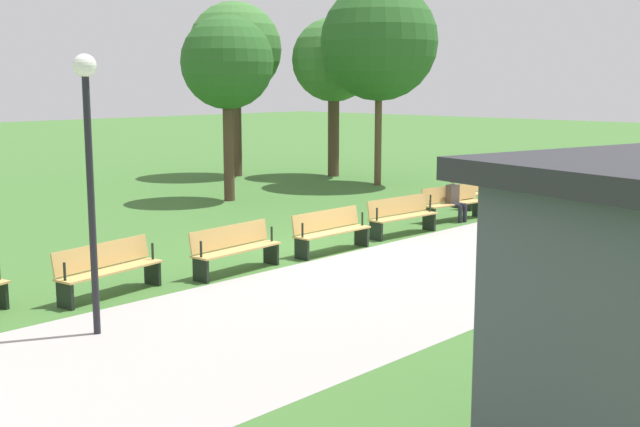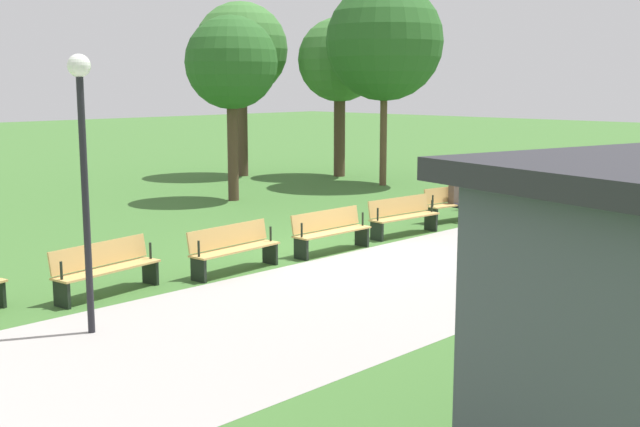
# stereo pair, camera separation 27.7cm
# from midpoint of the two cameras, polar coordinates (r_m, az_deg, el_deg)

# --- Properties ---
(ground_plane) EXTENTS (120.00, 120.00, 0.00)m
(ground_plane) POSITION_cam_midpoint_polar(r_m,az_deg,el_deg) (16.95, 0.46, -2.81)
(ground_plane) COLOR #3D6B2D
(path_paving) EXTENTS (30.09, 4.87, 0.01)m
(path_paving) POSITION_cam_midpoint_polar(r_m,az_deg,el_deg) (15.31, 7.79, -4.21)
(path_paving) COLOR #A39E99
(path_paving) RESTS_ON ground
(bench_0) EXTENTS (2.05, 0.89, 0.89)m
(bench_0) POSITION_cam_midpoint_polar(r_m,az_deg,el_deg) (23.50, 11.67, 1.60)
(bench_0) COLOR tan
(bench_0) RESTS_ON ground
(bench_1) EXTENTS (2.05, 0.76, 0.89)m
(bench_1) POSITION_cam_midpoint_polar(r_m,az_deg,el_deg) (21.13, 9.11, 0.82)
(bench_1) COLOR tan
(bench_1) RESTS_ON ground
(bench_2) EXTENTS (2.03, 0.62, 0.89)m
(bench_2) POSITION_cam_midpoint_polar(r_m,az_deg,el_deg) (18.90, 5.42, -0.10)
(bench_2) COLOR tan
(bench_2) RESTS_ON ground
(bench_3) EXTENTS (2.00, 0.47, 0.89)m
(bench_3) POSITION_cam_midpoint_polar(r_m,az_deg,el_deg) (16.90, 0.28, -1.18)
(bench_3) COLOR tan
(bench_3) RESTS_ON ground
(bench_4) EXTENTS (2.03, 0.62, 0.89)m
(bench_4) POSITION_cam_midpoint_polar(r_m,az_deg,el_deg) (15.22, -6.64, -2.43)
(bench_4) COLOR tan
(bench_4) RESTS_ON ground
(bench_5) EXTENTS (2.05, 0.76, 0.89)m
(bench_5) POSITION_cam_midpoint_polar(r_m,az_deg,el_deg) (13.98, -15.49, -3.76)
(bench_5) COLOR tan
(bench_5) RESTS_ON ground
(person_seated) EXTENTS (0.38, 0.55, 1.20)m
(person_seated) POSITION_cam_midpoint_polar(r_m,az_deg,el_deg) (20.95, 9.28, 1.18)
(person_seated) COLOR #4C4238
(person_seated) RESTS_ON ground
(tree_0) EXTENTS (2.79, 2.79, 5.56)m
(tree_0) POSITION_cam_midpoint_polar(r_m,az_deg,el_deg) (24.33, -7.00, 10.59)
(tree_0) COLOR #4C3828
(tree_0) RESTS_ON ground
(tree_1) EXTENTS (4.04, 4.04, 6.97)m
(tree_1) POSITION_cam_midpoint_polar(r_m,az_deg,el_deg) (27.98, 3.97, 12.14)
(tree_1) COLOR brown
(tree_1) RESTS_ON ground
(tree_2) EXTENTS (3.16, 3.16, 6.01)m
(tree_2) POSITION_cam_midpoint_polar(r_m,az_deg,el_deg) (30.61, 0.73, 10.85)
(tree_2) COLOR #4C3828
(tree_2) RESTS_ON ground
(tree_3) EXTENTS (3.55, 3.55, 6.59)m
(tree_3) POSITION_cam_midpoint_polar(r_m,az_deg,el_deg) (30.89, -6.38, 11.53)
(tree_3) COLOR #4C3828
(tree_3) RESTS_ON ground
(lamp_post) EXTENTS (0.32, 0.32, 3.96)m
(lamp_post) POSITION_cam_midpoint_polar(r_m,az_deg,el_deg) (11.55, -16.90, 4.93)
(lamp_post) COLOR black
(lamp_post) RESTS_ON ground
(trash_bin) EXTENTS (0.45, 0.45, 0.94)m
(trash_bin) POSITION_cam_midpoint_polar(r_m,az_deg,el_deg) (25.21, 14.68, 1.98)
(trash_bin) COLOR black
(trash_bin) RESTS_ON ground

